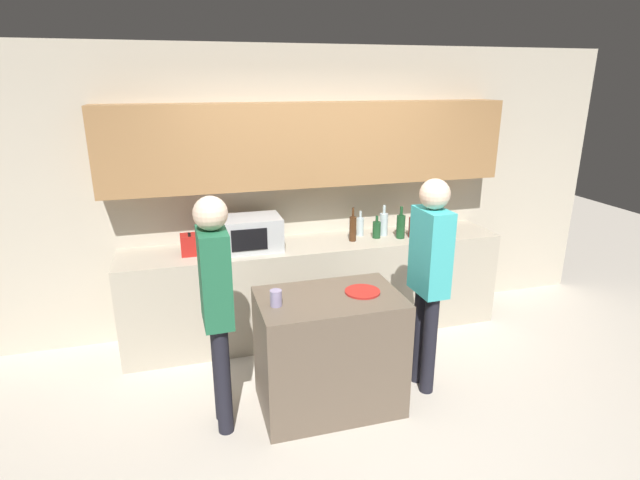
{
  "coord_description": "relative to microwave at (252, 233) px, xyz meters",
  "views": [
    {
      "loc": [
        -1.2,
        -2.92,
        2.4
      ],
      "look_at": [
        -0.22,
        0.47,
        1.25
      ],
      "focal_mm": 28.0,
      "sensor_mm": 36.0,
      "label": 1
    }
  ],
  "objects": [
    {
      "name": "back_wall",
      "position": [
        0.61,
        0.29,
        0.46
      ],
      "size": [
        6.4,
        0.4,
        2.7
      ],
      "color": "beige",
      "rests_on": "ground_plane"
    },
    {
      "name": "back_counter",
      "position": [
        0.61,
        0.02,
        -0.61
      ],
      "size": [
        3.6,
        0.62,
        0.92
      ],
      "color": "#B7AD99",
      "rests_on": "ground_plane"
    },
    {
      "name": "bottle_1",
      "position": [
        1.08,
        0.12,
        -0.06
      ],
      "size": [
        0.07,
        0.07,
        0.25
      ],
      "color": "silver",
      "rests_on": "back_counter"
    },
    {
      "name": "potted_plant",
      "position": [
        1.86,
        0.0,
        0.05
      ],
      "size": [
        0.14,
        0.14,
        0.39
      ],
      "color": "#333D4C",
      "rests_on": "back_counter"
    },
    {
      "name": "microwave",
      "position": [
        0.0,
        0.0,
        0.0
      ],
      "size": [
        0.52,
        0.39,
        0.3
      ],
      "color": "#B7BABC",
      "rests_on": "back_counter"
    },
    {
      "name": "bottle_0",
      "position": [
        0.96,
        -0.03,
        -0.03
      ],
      "size": [
        0.07,
        0.07,
        0.33
      ],
      "color": "#472814",
      "rests_on": "back_counter"
    },
    {
      "name": "kitchen_island",
      "position": [
        0.38,
        -1.15,
        -0.62
      ],
      "size": [
        1.04,
        0.67,
        0.9
      ],
      "color": "brown",
      "rests_on": "ground_plane"
    },
    {
      "name": "bottle_3",
      "position": [
        1.31,
        0.06,
        -0.03
      ],
      "size": [
        0.08,
        0.08,
        0.3
      ],
      "color": "silver",
      "rests_on": "back_counter"
    },
    {
      "name": "ground_plane",
      "position": [
        0.61,
        -1.37,
        -1.07
      ],
      "size": [
        14.0,
        14.0,
        0.0
      ],
      "primitive_type": "plane",
      "color": "beige"
    },
    {
      "name": "person_left",
      "position": [
        -0.42,
        -1.17,
        -0.06
      ],
      "size": [
        0.22,
        0.34,
        1.7
      ],
      "rotation": [
        0.0,
        0.0,
        -1.54
      ],
      "color": "black",
      "rests_on": "ground_plane"
    },
    {
      "name": "bottle_5",
      "position": [
        1.55,
        -0.08,
        -0.04
      ],
      "size": [
        0.06,
        0.06,
        0.28
      ],
      "color": "maroon",
      "rests_on": "back_counter"
    },
    {
      "name": "cup_0",
      "position": [
        -0.02,
        -1.19,
        -0.11
      ],
      "size": [
        0.08,
        0.08,
        0.11
      ],
      "color": "#9589B3",
      "rests_on": "kitchen_island"
    },
    {
      "name": "plate_on_island",
      "position": [
        0.63,
        -1.15,
        -0.16
      ],
      "size": [
        0.26,
        0.26,
        0.01
      ],
      "color": "red",
      "rests_on": "kitchen_island"
    },
    {
      "name": "toaster",
      "position": [
        -0.5,
        0.0,
        -0.06
      ],
      "size": [
        0.26,
        0.16,
        0.18
      ],
      "color": "#B21E19",
      "rests_on": "back_counter"
    },
    {
      "name": "person_center",
      "position": [
        1.18,
        -1.13,
        -0.05
      ],
      "size": [
        0.23,
        0.35,
        1.72
      ],
      "rotation": [
        0.0,
        0.0,
        -4.68
      ],
      "color": "black",
      "rests_on": "ground_plane"
    },
    {
      "name": "bottle_4",
      "position": [
        1.43,
        -0.07,
        -0.03
      ],
      "size": [
        0.08,
        0.08,
        0.31
      ],
      "color": "#194723",
      "rests_on": "back_counter"
    },
    {
      "name": "bottle_2",
      "position": [
        1.21,
        -0.0,
        -0.07
      ],
      "size": [
        0.08,
        0.08,
        0.22
      ],
      "color": "#194723",
      "rests_on": "back_counter"
    }
  ]
}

